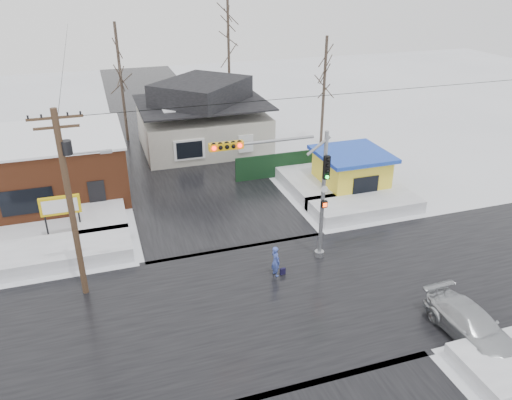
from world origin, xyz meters
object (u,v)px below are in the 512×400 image
object	(u,v)px
kiosk	(351,172)
car	(471,325)
utility_pole	(71,196)
pedestrian	(276,261)
marquee_sign	(60,207)
traffic_signal	(295,183)

from	to	relation	value
kiosk	car	world-z (taller)	kiosk
utility_pole	kiosk	size ratio (longest dim) A/B	1.96
pedestrian	marquee_sign	bearing A→B (deg)	41.63
utility_pole	traffic_signal	bearing A→B (deg)	-2.95
marquee_sign	car	size ratio (longest dim) A/B	0.56
traffic_signal	car	bearing A→B (deg)	-58.34
marquee_sign	car	distance (m)	21.74
marquee_sign	pedestrian	world-z (taller)	marquee_sign
marquee_sign	pedestrian	distance (m)	12.63
traffic_signal	utility_pole	xyz separation A→B (m)	(-10.36, 0.53, 0.57)
marquee_sign	car	xyz separation A→B (m)	(16.27, -14.36, -1.26)
utility_pole	pedestrian	world-z (taller)	utility_pole
pedestrian	car	distance (m)	9.23
marquee_sign	kiosk	size ratio (longest dim) A/B	0.55
utility_pole	pedestrian	xyz separation A→B (m)	(9.05, -1.48, -4.29)
traffic_signal	marquee_sign	world-z (taller)	traffic_signal
utility_pole	marquee_sign	xyz separation A→B (m)	(-1.07, 5.99, -3.19)
utility_pole	kiosk	bearing A→B (deg)	20.44
kiosk	traffic_signal	bearing A→B (deg)	-135.16
utility_pole	pedestrian	distance (m)	10.13
traffic_signal	kiosk	xyz separation A→B (m)	(7.07, 7.03, -3.08)
car	utility_pole	bearing A→B (deg)	148.37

